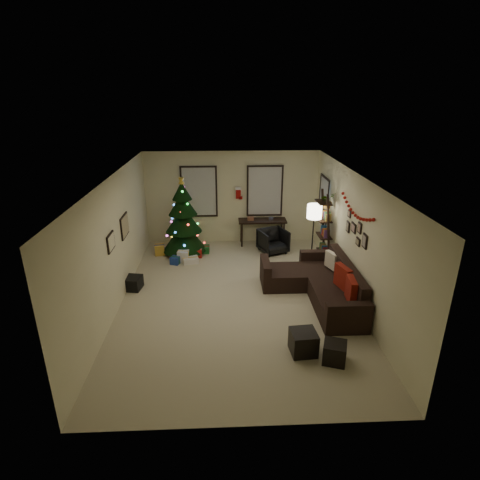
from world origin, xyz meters
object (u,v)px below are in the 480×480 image
(christmas_tree, at_px, (184,222))
(desk, at_px, (262,223))
(sofa, at_px, (320,285))
(desk_chair, at_px, (273,241))
(bookshelf, at_px, (325,231))

(christmas_tree, xyz_separation_m, desk, (2.23, 0.62, -0.26))
(christmas_tree, bearing_deg, desk, 15.60)
(sofa, xyz_separation_m, desk, (-0.97, 3.19, 0.38))
(desk_chair, bearing_deg, desk, 89.30)
(christmas_tree, height_order, desk_chair, christmas_tree)
(christmas_tree, bearing_deg, desk_chair, -0.65)
(sofa, bearing_deg, desk, 106.89)
(desk, bearing_deg, sofa, -73.11)
(desk_chair, xyz_separation_m, bookshelf, (1.18, -0.95, 0.63))
(desk, relative_size, bookshelf, 0.70)
(sofa, relative_size, desk_chair, 4.02)
(christmas_tree, relative_size, bookshelf, 1.12)
(sofa, bearing_deg, desk_chair, 105.92)
(christmas_tree, relative_size, sofa, 0.82)
(desk, xyz_separation_m, desk_chair, (0.24, -0.65, -0.33))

